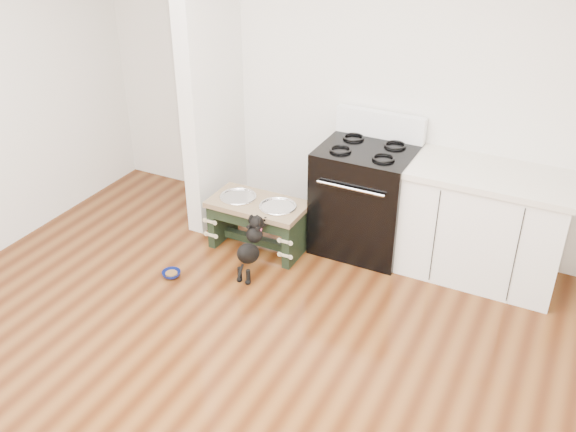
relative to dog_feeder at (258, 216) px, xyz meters
The scene contains 8 objects.
ground 1.83m from the dog_feeder, 72.65° to the right, with size 5.00×5.00×0.00m, color #411D0B.
room_shell 2.22m from the dog_feeder, 72.65° to the right, with size 5.00×5.00×5.00m.
partition_wall 1.27m from the dog_feeder, 149.23° to the left, with size 0.15×0.80×2.70m, color silver.
oven_range 0.92m from the dog_feeder, 29.08° to the left, with size 0.76×0.69×1.14m.
cabinet_run 1.83m from the dog_feeder, 14.48° to the left, with size 1.24×0.64×0.91m.
dog_feeder is the anchor object (origin of this frame).
puppy 0.41m from the dog_feeder, 68.85° to the right, with size 0.14×0.42×0.50m.
floor_bowl 0.87m from the dog_feeder, 120.71° to the right, with size 0.15×0.15×0.05m.
Camera 1 is at (1.81, -2.36, 3.00)m, focal length 40.00 mm.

